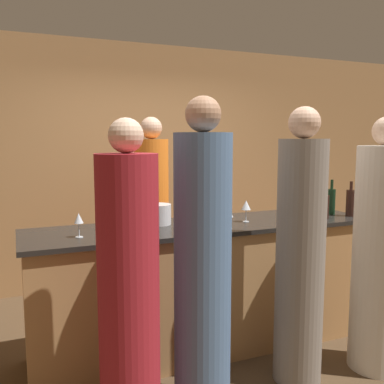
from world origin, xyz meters
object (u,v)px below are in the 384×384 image
Objects in this scene: wine_bottle_2 at (325,206)px; wine_bottle_1 at (331,201)px; guest_3 at (129,293)px; guest_0 at (203,267)px; guest_2 at (380,255)px; ice_bucket at (159,214)px; guest_1 at (300,256)px; wine_bottle_0 at (350,202)px; bartender at (152,224)px.

wine_bottle_1 is at bearing 37.32° from wine_bottle_2.
guest_3 is 2.00m from wine_bottle_2.
guest_3 is at bearing -170.71° from guest_0.
guest_2 is 6.61× the size of wine_bottle_2.
guest_0 is 9.89× the size of ice_bucket.
guest_3 is 6.45× the size of wine_bottle_2.
guest_1 reaches higher than wine_bottle_1.
guest_3 is 2.27m from wine_bottle_0.
wine_bottle_2 is at bearing 18.55° from guest_3.
wine_bottle_1 reaches higher than ice_bucket.
guest_1 is 6.81× the size of wine_bottle_2.
ice_bucket is at bearing 169.87° from wine_bottle_0.
guest_2 is (1.25, -1.59, -0.04)m from bartender.
wine_bottle_0 is (1.67, 0.55, 0.24)m from guest_0.
wine_bottle_2 is at bearing -142.68° from wine_bottle_1.
bartender reaches higher than wine_bottle_0.
wine_bottle_1 is (1.44, -0.83, 0.25)m from bartender.
guest_3 is at bearing -163.68° from wine_bottle_0.
guest_1 is 6.11× the size of wine_bottle_1.
guest_1 is (0.60, -1.50, 0.00)m from bartender.
ice_bucket is (-1.68, 0.30, -0.04)m from wine_bottle_0.
ice_bucket is at bearing 167.82° from wine_bottle_2.
wine_bottle_0 is 1.09× the size of wine_bottle_2.
wine_bottle_1 is 1.11× the size of wine_bottle_2.
guest_0 reaches higher than wine_bottle_1.
guest_0 is 6.95× the size of wine_bottle_2.
wine_bottle_0 reaches higher than ice_bucket.
guest_3 is at bearing -117.43° from ice_bucket.
guest_3 reaches higher than wine_bottle_0.
wine_bottle_1 is at bearing -5.56° from ice_bucket.
wine_bottle_2 is (-0.28, -0.00, -0.01)m from wine_bottle_0.
bartender is at bearing 147.37° from wine_bottle_0.
bartender is at bearing 111.87° from guest_1.
guest_1 is at bearing 111.87° from bartender.
guest_1 reaches higher than ice_bucket.
ice_bucket is at bearing 146.73° from guest_2.
ice_bucket is (-0.76, 0.83, 0.21)m from guest_1.
guest_0 is at bearing 177.28° from guest_2.
guest_0 reaches higher than guest_1.
guest_1 reaches higher than guest_3.
wine_bottle_0 is 0.98× the size of wine_bottle_1.
wine_bottle_0 is at bearing 147.37° from bartender.
wine_bottle_0 is at bearing 18.30° from guest_0.
guest_2 is 1.88m from guest_3.
guest_1 is at bearing -141.07° from wine_bottle_1.
wine_bottle_2 is at bearing 39.40° from guest_1.
guest_2 reaches higher than ice_bucket.
wine_bottle_2 is (-0.00, 0.62, 0.28)m from guest_2.
bartender is 0.98× the size of guest_0.
guest_2 is at bearing -2.72° from guest_0.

